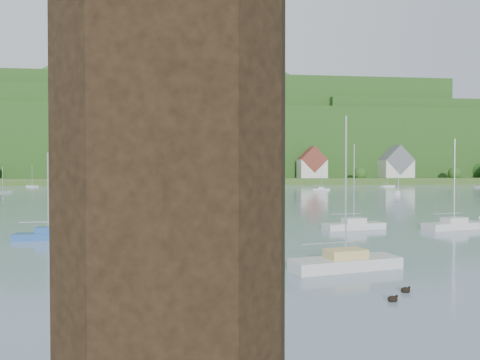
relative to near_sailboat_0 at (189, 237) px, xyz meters
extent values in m
cube|color=#30511E|center=(9.86, 177.04, 1.01)|extent=(600.00, 60.00, 3.00)
cube|color=#174215|center=(9.86, 252.04, 19.51)|extent=(620.00, 160.00, 40.00)
cube|color=#174215|center=(19.86, 247.04, 27.51)|extent=(240.00, 130.00, 60.00)
cube|color=#174215|center=(169.86, 232.04, 21.51)|extent=(200.00, 110.00, 48.00)
sphere|color=black|center=(149.21, 174.98, 5.91)|extent=(10.46, 10.46, 10.46)
sphere|color=#224A16|center=(128.28, 161.94, 4.60)|extent=(6.45, 6.45, 6.45)
sphere|color=#276224|center=(3.06, 160.92, 5.17)|extent=(8.19, 8.19, 8.19)
sphere|color=#276224|center=(-42.10, 163.11, 4.62)|extent=(6.49, 6.49, 6.49)
sphere|color=#276224|center=(56.71, 169.12, 6.46)|extent=(12.16, 12.16, 12.16)
sphere|color=#276224|center=(32.85, 156.97, 5.35)|extent=(8.73, 8.73, 8.73)
sphere|color=black|center=(-34.02, 162.90, 5.54)|extent=(9.32, 9.32, 9.32)
sphere|color=#224A16|center=(77.70, 158.73, 4.54)|extent=(6.24, 6.24, 6.24)
sphere|color=black|center=(99.28, 171.58, 5.16)|extent=(8.16, 8.16, 8.16)
sphere|color=black|center=(-7.14, 163.40, 6.38)|extent=(11.92, 11.92, 11.92)
sphere|color=#276224|center=(-109.86, 205.58, 51.35)|extent=(10.52, 10.52, 10.52)
sphere|color=#224A16|center=(-74.42, 240.18, 51.31)|extent=(10.29, 10.29, 10.29)
sphere|color=black|center=(-58.31, 228.42, 50.76)|extent=(7.18, 7.18, 7.18)
sphere|color=#224A16|center=(49.35, 232.07, 59.75)|extent=(12.83, 12.83, 12.83)
sphere|color=#276224|center=(-30.07, 219.22, 58.94)|extent=(8.18, 8.18, 8.18)
sphere|color=#224A16|center=(10.97, 256.69, 59.74)|extent=(12.73, 12.73, 12.73)
sphere|color=#224A16|center=(93.25, 221.57, 59.52)|extent=(11.50, 11.50, 11.50)
sphere|color=#224A16|center=(70.57, 251.93, 60.07)|extent=(14.65, 14.65, 14.65)
sphere|color=#276224|center=(49.11, 208.33, 59.60)|extent=(11.95, 11.95, 11.95)
sphere|color=#224A16|center=(129.30, 215.62, 59.22)|extent=(9.76, 9.76, 9.76)
sphere|color=#276224|center=(-37.29, 251.33, 58.74)|extent=(7.07, 7.07, 7.07)
sphere|color=black|center=(6.39, 220.35, 58.95)|extent=(8.21, 8.21, 8.21)
sphere|color=#276224|center=(-12.96, 244.14, 59.65)|extent=(12.24, 12.24, 12.24)
sphere|color=#276224|center=(124.37, 220.02, 59.08)|extent=(9.00, 9.00, 9.00)
sphere|color=#276224|center=(-85.64, 212.94, 59.90)|extent=(13.65, 13.65, 13.65)
sphere|color=#224A16|center=(110.89, 235.01, 58.91)|extent=(8.03, 8.03, 8.03)
sphere|color=#276224|center=(186.50, 235.34, 47.17)|extent=(9.52, 9.52, 9.52)
sphere|color=#276224|center=(110.34, 235.40, 48.13)|extent=(14.97, 14.97, 14.97)
sphere|color=black|center=(171.77, 205.90, 46.82)|extent=(7.52, 7.52, 7.52)
sphere|color=#224A16|center=(88.52, 232.86, 47.22)|extent=(9.78, 9.78, 9.78)
sphere|color=#224A16|center=(129.54, 231.75, 47.61)|extent=(12.02, 12.02, 12.02)
sphere|color=black|center=(147.75, 213.06, 47.53)|extent=(11.57, 11.57, 11.57)
sphere|color=#224A16|center=(132.29, 199.77, 47.72)|extent=(12.65, 12.65, 12.65)
sphere|color=#276224|center=(152.49, 205.41, 46.96)|extent=(8.28, 8.28, 8.28)
sphere|color=black|center=(177.75, 241.35, 46.82)|extent=(7.47, 7.47, 7.47)
sphere|color=#276224|center=(109.00, 224.26, 47.17)|extent=(9.48, 9.48, 9.48)
sphere|color=black|center=(199.29, 248.26, 40.98)|extent=(8.43, 8.43, 8.43)
sphere|color=#224A16|center=(-30.12, 239.18, 41.61)|extent=(12.01, 12.01, 12.01)
sphere|color=black|center=(128.53, 229.39, 42.15)|extent=(15.08, 15.08, 15.08)
sphere|color=#276224|center=(118.26, 245.06, 42.31)|extent=(15.99, 15.99, 15.99)
sphere|color=black|center=(6.15, 249.25, 42.26)|extent=(15.72, 15.72, 15.72)
sphere|color=#224A16|center=(20.74, 244.96, 41.35)|extent=(10.54, 10.54, 10.54)
cube|color=beige|center=(-45.14, 164.04, 7.01)|extent=(14.00, 10.00, 9.00)
cube|color=slate|center=(-45.14, 164.04, 11.51)|extent=(14.00, 10.40, 14.00)
cube|color=beige|center=(-20.14, 166.04, 6.51)|extent=(12.00, 9.00, 8.00)
cube|color=brown|center=(-20.14, 166.04, 10.51)|extent=(12.00, 9.36, 12.00)
cube|color=beige|center=(14.86, 165.04, 7.51)|extent=(16.00, 11.00, 10.00)
cube|color=slate|center=(14.86, 165.04, 12.51)|extent=(16.00, 11.44, 16.00)
cube|color=beige|center=(54.86, 163.04, 7.01)|extent=(13.00, 10.00, 9.00)
cube|color=brown|center=(54.86, 163.04, 11.51)|extent=(13.00, 10.40, 13.00)
cube|color=beige|center=(99.86, 167.04, 7.01)|extent=(15.00, 10.00, 9.00)
cube|color=slate|center=(99.86, 167.04, 11.51)|extent=(15.00, 10.40, 15.00)
cube|color=silver|center=(0.00, 0.00, -0.12)|extent=(7.63, 3.83, 0.74)
cube|color=silver|center=(0.00, 0.00, 0.49)|extent=(2.85, 2.04, 0.50)
cylinder|color=silver|center=(0.00, 0.00, 4.84)|extent=(0.10, 0.10, 9.19)
cylinder|color=silver|center=(-1.07, -0.28, 1.14)|extent=(3.93, 1.09, 0.08)
cube|color=#28529A|center=(-11.62, 2.88, -0.23)|extent=(5.35, 1.76, 0.53)
cube|color=#28529A|center=(-11.62, 2.88, 0.29)|extent=(1.90, 1.13, 0.50)
cylinder|color=silver|center=(-11.62, 2.88, 3.34)|extent=(0.10, 0.10, 6.60)
cylinder|color=silver|center=(-12.41, 2.84, 0.94)|extent=(2.90, 0.23, 0.08)
cube|color=silver|center=(9.08, -9.46, -0.17)|extent=(6.67, 3.15, 0.64)
cube|color=tan|center=(9.08, -9.46, 0.40)|extent=(2.47, 1.72, 0.50)
cylinder|color=silver|center=(9.08, -9.46, 4.17)|extent=(0.10, 0.10, 8.05)
cylinder|color=silver|center=(8.14, -9.67, 1.05)|extent=(3.47, 0.84, 0.08)
cube|color=silver|center=(15.70, 6.42, -0.19)|extent=(6.34, 2.88, 0.61)
cube|color=silver|center=(15.70, 6.42, 0.37)|extent=(2.34, 1.60, 0.50)
cylinder|color=silver|center=(15.70, 6.42, 3.95)|extent=(0.10, 0.10, 7.65)
cylinder|color=silver|center=(14.80, 6.24, 1.02)|extent=(3.32, 0.74, 0.08)
cube|color=silver|center=(25.46, 5.55, -0.17)|extent=(6.73, 3.32, 0.65)
cube|color=silver|center=(25.46, 5.55, 0.41)|extent=(2.51, 1.78, 0.50)
cylinder|color=silver|center=(25.46, 5.55, 4.21)|extent=(0.10, 0.10, 8.11)
cylinder|color=silver|center=(24.51, 5.32, 1.06)|extent=(3.48, 0.93, 0.08)
sphere|color=#D55A1D|center=(1.74, -4.27, -0.49)|extent=(0.49, 0.49, 0.49)
sphere|color=#D55A1D|center=(3.36, 33.07, -0.49)|extent=(0.49, 0.49, 0.49)
sphere|color=white|center=(34.08, 13.64, -0.49)|extent=(0.39, 0.39, 0.39)
sphere|color=#D55A1D|center=(-2.34, 15.03, -0.49)|extent=(0.43, 0.43, 0.43)
ellipsoid|color=black|center=(9.03, -15.27, -0.39)|extent=(0.45, 0.28, 0.28)
sphere|color=black|center=(9.21, -15.27, -0.27)|extent=(0.12, 0.12, 0.12)
ellipsoid|color=black|center=(10.23, -14.07, -0.39)|extent=(0.45, 0.28, 0.28)
sphere|color=black|center=(10.41, -14.07, -0.27)|extent=(0.12, 0.12, 0.12)
cube|color=silver|center=(14.50, 58.26, -0.20)|extent=(5.00, 5.67, 0.59)
cylinder|color=silver|center=(14.50, 58.26, 3.81)|extent=(0.10, 0.10, 7.42)
cylinder|color=silver|center=(13.94, 57.56, 1.00)|extent=(2.10, 2.60, 0.08)
cube|color=silver|center=(-38.41, 93.62, -0.17)|extent=(6.67, 2.96, 0.65)
cube|color=silver|center=(-38.41, 93.62, 0.40)|extent=(2.45, 1.66, 0.50)
cylinder|color=silver|center=(-38.41, 93.62, 4.18)|extent=(0.10, 0.10, 8.06)
cylinder|color=silver|center=(-39.36, 93.80, 1.05)|extent=(3.50, 0.73, 0.08)
cube|color=silver|center=(73.46, 120.63, -0.19)|extent=(6.34, 3.81, 0.61)
cylinder|color=silver|center=(73.46, 120.63, 3.95)|extent=(0.10, 0.10, 7.67)
cylinder|color=silver|center=(72.60, 120.30, 1.02)|extent=(3.18, 1.29, 0.08)
cube|color=silver|center=(50.19, 65.80, -0.26)|extent=(3.54, 4.70, 0.47)
cube|color=silver|center=(50.19, 65.80, 0.23)|extent=(1.63, 1.88, 0.50)
cylinder|color=silver|center=(50.19, 65.80, 2.91)|extent=(0.10, 0.10, 5.86)
cylinder|color=silver|center=(49.83, 65.19, 0.88)|extent=(1.40, 2.25, 0.08)
cube|color=silver|center=(-11.27, 72.74, -0.26)|extent=(4.67, 1.38, 0.46)
cylinder|color=silver|center=(-11.27, 72.74, 2.88)|extent=(0.10, 0.10, 5.81)
cylinder|color=silver|center=(-11.97, 72.73, 0.87)|extent=(2.56, 0.12, 0.08)
cube|color=silver|center=(5.92, 80.24, -0.21)|extent=(5.62, 4.13, 0.56)
cylinder|color=silver|center=(5.92, 80.24, 3.56)|extent=(0.10, 0.10, 6.98)
cylinder|color=silver|center=(5.19, 79.82, 0.97)|extent=(2.71, 1.59, 0.08)
cube|color=silver|center=(8.08, 81.04, -0.24)|extent=(5.31, 3.09, 0.51)
cube|color=silver|center=(8.08, 81.04, 0.27)|extent=(2.03, 1.55, 0.50)
cylinder|color=silver|center=(8.08, 81.04, 3.22)|extent=(0.10, 0.10, 6.41)
cylinder|color=silver|center=(7.36, 80.77, 0.92)|extent=(2.68, 1.03, 0.08)
cube|color=silver|center=(-28.35, 73.01, -0.19)|extent=(6.25, 2.26, 0.61)
cylinder|color=silver|center=(-28.35, 73.01, 3.94)|extent=(0.10, 0.10, 7.64)
cylinder|color=silver|center=(-29.26, 72.93, 1.02)|extent=(3.36, 0.39, 0.08)
cube|color=silver|center=(-10.78, 64.60, -0.20)|extent=(6.07, 2.84, 0.59)
cube|color=silver|center=(-10.78, 64.60, 0.34)|extent=(2.24, 1.55, 0.50)
cylinder|color=silver|center=(-10.78, 64.60, 3.75)|extent=(0.10, 0.10, 7.32)
cylinder|color=silver|center=(-11.64, 64.78, 0.99)|extent=(3.16, 0.76, 0.08)
cube|color=silver|center=(38.57, 92.91, -0.23)|extent=(5.35, 3.29, 0.52)
cube|color=silver|center=(38.57, 92.91, 0.28)|extent=(2.06, 1.62, 0.50)
cylinder|color=silver|center=(38.57, 92.91, 3.27)|extent=(0.10, 0.10, 6.48)
cylinder|color=silver|center=(37.85, 93.20, 0.93)|extent=(2.67, 1.14, 0.08)
cube|color=silver|center=(-64.22, 131.63, -0.18)|extent=(5.94, 5.47, 0.63)
cylinder|color=silver|center=(-64.22, 131.63, 4.09)|extent=(0.10, 0.10, 7.90)
cylinder|color=silver|center=(-64.94, 132.25, 1.04)|extent=(2.68, 2.33, 0.08)
cube|color=silver|center=(-52.86, 83.89, -0.23)|extent=(2.80, 5.48, 0.53)
cylinder|color=silver|center=(-52.86, 83.89, 3.34)|extent=(0.10, 0.10, 6.60)
cylinder|color=silver|center=(-53.06, 83.13, 0.94)|extent=(0.83, 2.83, 0.08)
camera|label=1|loc=(0.95, -31.72, 4.98)|focal=30.38mm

